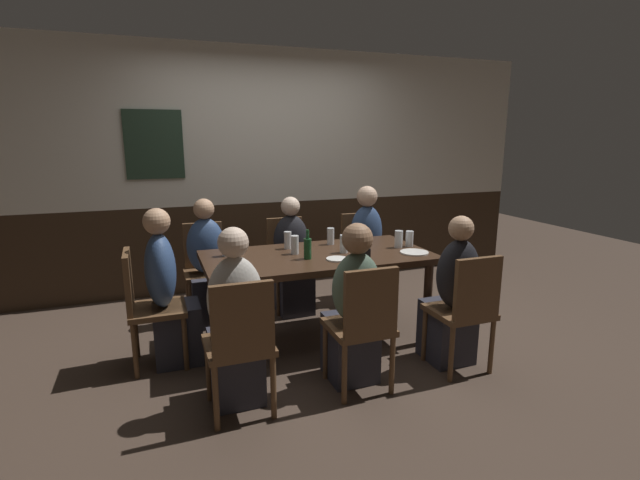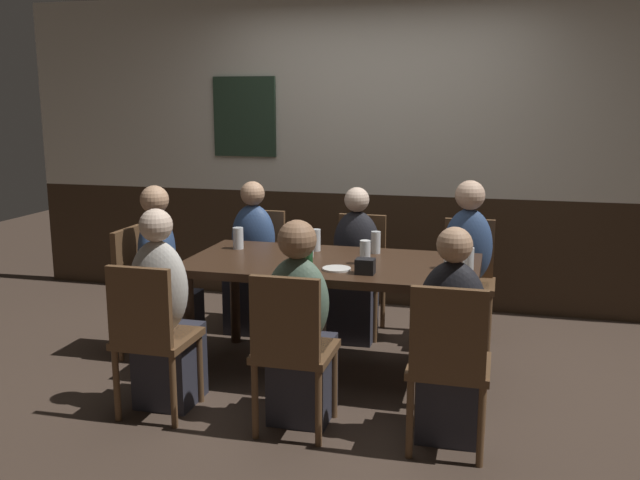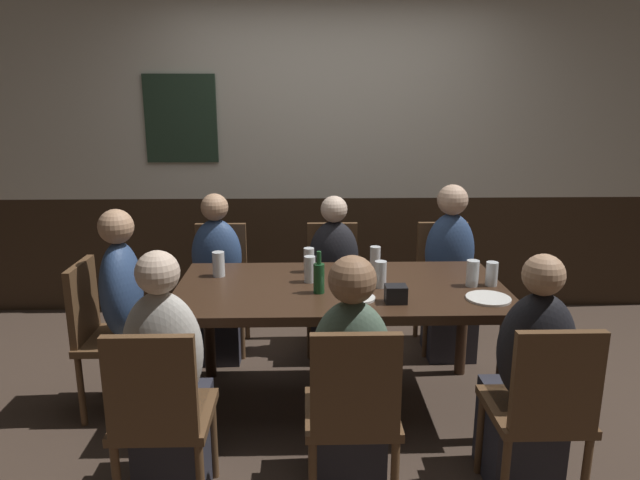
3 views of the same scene
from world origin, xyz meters
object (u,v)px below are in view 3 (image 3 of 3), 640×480
(person_left_far, at_px, (217,290))
(tumbler_water, at_px, (219,266))
(person_mid_near, at_px, (350,393))
(tumbler_short, at_px, (472,275))
(beer_glass_tall, at_px, (492,275))
(dining_table, at_px, (340,299))
(person_head_west, at_px, (133,328))
(beer_bottle_green, at_px, (319,277))
(chair_right_near, at_px, (542,406))
(condiment_caddy, at_px, (396,294))
(chair_head_west, at_px, (104,329))
(person_right_near, at_px, (527,392))
(chair_right_far, at_px, (444,277))
(person_left_near, at_px, (169,394))
(plate_white_small, at_px, (359,298))
(chair_mid_far, at_px, (333,278))
(person_mid_far, at_px, (334,290))
(chair_left_far, at_px, (220,279))
(pint_glass_stout, at_px, (380,276))
(plate_white_large, at_px, (488,298))
(chair_mid_near, at_px, (353,409))
(beer_glass_half, at_px, (310,270))
(person_right_far, at_px, (449,283))
(chair_left_near, at_px, (160,411))
(pint_glass_pale, at_px, (309,262))
(highball_clear, at_px, (375,260))

(person_left_far, bearing_deg, tumbler_water, -79.12)
(person_mid_near, height_order, tumbler_short, person_mid_near)
(beer_glass_tall, bearing_deg, dining_table, 179.03)
(person_head_west, distance_m, tumbler_water, 0.59)
(person_mid_near, xyz_separation_m, beer_bottle_green, (-0.12, 0.60, 0.35))
(chair_right_near, distance_m, condiment_caddy, 0.86)
(person_left_far, distance_m, beer_glass_tall, 1.82)
(chair_head_west, relative_size, person_mid_near, 0.78)
(person_right_near, bearing_deg, beer_glass_tall, 86.87)
(chair_right_far, height_order, beer_bottle_green, beer_bottle_green)
(chair_head_west, height_order, person_left_near, person_left_near)
(tumbler_short, xyz_separation_m, plate_white_small, (-0.65, -0.20, -0.06))
(chair_mid_far, relative_size, person_mid_far, 0.79)
(person_mid_near, height_order, person_mid_far, person_mid_near)
(tumbler_water, bearing_deg, chair_left_far, 98.32)
(chair_right_near, bearing_deg, person_mid_near, 168.52)
(chair_left_far, height_order, condiment_caddy, chair_left_far)
(person_left_far, relative_size, tumbler_short, 7.75)
(chair_head_west, relative_size, tumbler_water, 6.02)
(chair_right_near, bearing_deg, person_left_far, 135.25)
(pint_glass_stout, bearing_deg, plate_white_large, -21.46)
(plate_white_small, bearing_deg, tumbler_water, 152.33)
(chair_mid_near, xyz_separation_m, condiment_caddy, (0.27, 0.61, 0.29))
(beer_glass_half, bearing_deg, chair_right_far, 39.60)
(person_right_far, bearing_deg, pint_glass_stout, -128.14)
(chair_head_west, distance_m, chair_mid_far, 1.59)
(chair_right_near, distance_m, beer_glass_half, 1.39)
(plate_white_large, xyz_separation_m, condiment_caddy, (-0.49, -0.03, 0.04))
(chair_right_far, distance_m, person_left_far, 1.61)
(dining_table, xyz_separation_m, person_left_far, (-0.80, 0.71, -0.19))
(pint_glass_stout, relative_size, condiment_caddy, 1.35)
(person_mid_far, bearing_deg, person_left_near, -119.34)
(person_head_west, height_order, condiment_caddy, person_head_west)
(chair_left_far, bearing_deg, person_right_far, -5.72)
(person_head_west, bearing_deg, person_right_far, 19.99)
(chair_left_near, xyz_separation_m, person_mid_far, (0.80, 1.59, -0.03))
(pint_glass_stout, height_order, tumbler_water, pint_glass_stout)
(person_right_far, distance_m, plate_white_large, 0.98)
(person_mid_far, height_order, plate_white_small, person_mid_far)
(chair_left_far, height_order, person_left_far, person_left_far)
(person_head_west, bearing_deg, person_mid_far, 31.43)
(plate_white_large, bearing_deg, dining_table, 162.42)
(pint_glass_pale, height_order, highball_clear, pint_glass_pale)
(chair_left_far, xyz_separation_m, person_right_far, (1.60, -0.16, 0.01))
(person_right_far, relative_size, person_left_far, 1.05)
(pint_glass_stout, bearing_deg, person_mid_near, -107.63)
(highball_clear, xyz_separation_m, plate_white_large, (0.53, -0.53, -0.06))
(person_mid_far, height_order, tumbler_short, person_mid_far)
(plate_white_small, bearing_deg, chair_head_west, 171.25)
(chair_left_near, xyz_separation_m, tumbler_short, (1.53, 0.86, 0.31))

